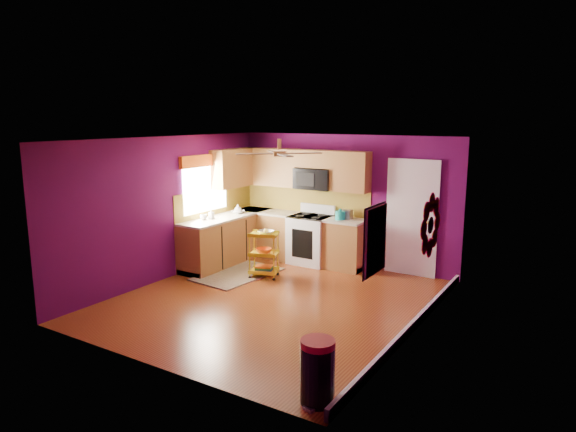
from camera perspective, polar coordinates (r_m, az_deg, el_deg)
The scene contains 18 objects.
ground at distance 8.11m, azimuth -1.68°, elevation -9.41°, with size 5.00×5.00×0.00m, color #65290F.
room_envelope at distance 7.68m, azimuth -1.58°, elevation 2.04°, with size 4.54×5.04×2.52m.
lower_cabinets at distance 10.15m, azimuth -2.38°, elevation -2.67°, with size 2.81×2.31×0.94m.
electric_range at distance 10.02m, azimuth 2.54°, elevation -2.55°, with size 0.76×0.66×1.13m.
upper_cabinetry at distance 10.16m, azimuth -0.82°, elevation 5.17°, with size 2.80×2.30×1.26m.
left_window at distance 9.85m, azimuth -9.18°, elevation 4.48°, with size 0.08×1.35×1.08m.
panel_door at distance 9.43m, azimuth 13.58°, elevation -0.35°, with size 0.95×0.11×2.15m.
right_wall_art at distance 6.46m, azimuth 13.23°, elevation -1.66°, with size 0.04×2.74×1.04m.
ceiling_fan at distance 7.79m, azimuth -0.96°, elevation 7.03°, with size 1.01×1.01×0.26m.
shag_rug at distance 9.43m, azimuth -5.62°, elevation -6.45°, with size 0.97×1.58×0.02m, color black.
rolling_cart at distance 9.14m, azimuth -2.66°, elevation -4.06°, with size 0.58×0.50×0.89m.
trash_can at distance 5.33m, azimuth 3.30°, elevation -16.89°, with size 0.43×0.43×0.67m.
teal_kettle at distance 9.60m, azimuth 5.81°, elevation 0.09°, with size 0.18×0.18×0.21m.
toaster at distance 9.69m, azimuth 6.48°, elevation 0.22°, with size 0.22×0.15×0.18m, color beige.
soap_bottle_a at distance 9.72m, azimuth -8.52°, elevation 0.23°, with size 0.09×0.09×0.19m, color #EA3F72.
soap_bottle_b at distance 10.27m, azimuth -5.59°, elevation 0.84°, with size 0.14×0.14×0.18m, color white.
counter_dish at distance 10.22m, azimuth -5.61°, elevation 0.46°, with size 0.24×0.24×0.06m, color white.
counter_cup at distance 9.66m, azimuth -9.36°, elevation -0.13°, with size 0.13×0.13×0.10m, color white.
Camera 1 is at (4.21, -6.33, 2.82)m, focal length 32.00 mm.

